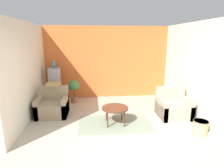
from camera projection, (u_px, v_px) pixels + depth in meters
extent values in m
plane|color=#B2A893|center=(121.00, 147.00, 3.88)|extent=(20.00, 20.00, 0.00)
cube|color=orange|center=(107.00, 63.00, 6.99)|extent=(4.65, 0.06, 2.64)
cube|color=beige|center=(27.00, 72.00, 5.03)|extent=(0.06, 3.51, 2.64)
cube|color=beige|center=(190.00, 69.00, 5.49)|extent=(0.06, 3.51, 2.64)
cube|color=gray|center=(115.00, 123.00, 4.95)|extent=(1.89, 1.16, 0.01)
cylinder|color=#512D1E|center=(115.00, 108.00, 4.84)|extent=(0.69, 0.69, 0.04)
cylinder|color=#512D1E|center=(108.00, 120.00, 4.67)|extent=(0.04, 0.04, 0.42)
cylinder|color=#512D1E|center=(124.00, 119.00, 4.71)|extent=(0.04, 0.04, 0.42)
cylinder|color=#512D1E|center=(106.00, 113.00, 5.08)|extent=(0.04, 0.04, 0.42)
cylinder|color=#512D1E|center=(122.00, 113.00, 5.13)|extent=(0.04, 0.04, 0.42)
cube|color=#9E896B|center=(53.00, 109.00, 5.44)|extent=(0.86, 0.78, 0.41)
cube|color=#9E896B|center=(54.00, 92.00, 5.66)|extent=(0.86, 0.14, 0.40)
cube|color=#9E896B|center=(39.00, 107.00, 5.39)|extent=(0.12, 0.78, 0.55)
cube|color=#9E896B|center=(65.00, 106.00, 5.46)|extent=(0.12, 0.78, 0.55)
cube|color=tan|center=(173.00, 110.00, 5.35)|extent=(0.86, 0.78, 0.41)
cube|color=tan|center=(170.00, 93.00, 5.56)|extent=(0.86, 0.14, 0.40)
cube|color=tan|center=(161.00, 108.00, 5.29)|extent=(0.12, 0.78, 0.55)
cube|color=tan|center=(186.00, 107.00, 5.37)|extent=(0.12, 0.78, 0.55)
cube|color=slate|center=(56.00, 101.00, 6.65)|extent=(0.54, 0.54, 0.08)
cube|color=#A8A8AD|center=(55.00, 84.00, 6.51)|extent=(0.36, 0.36, 1.14)
cube|color=slate|center=(54.00, 68.00, 6.37)|extent=(0.38, 0.38, 0.03)
ellipsoid|color=teal|center=(54.00, 65.00, 6.35)|extent=(0.10, 0.13, 0.16)
sphere|color=teal|center=(53.00, 62.00, 6.31)|extent=(0.09, 0.09, 0.09)
cone|color=gold|center=(53.00, 62.00, 6.28)|extent=(0.04, 0.04, 0.04)
cone|color=teal|center=(54.00, 65.00, 6.41)|extent=(0.05, 0.10, 0.14)
cylinder|color=brown|center=(74.00, 100.00, 6.58)|extent=(0.23, 0.23, 0.20)
cylinder|color=brown|center=(74.00, 93.00, 6.52)|extent=(0.03, 0.03, 0.29)
sphere|color=#427F42|center=(74.00, 85.00, 6.46)|extent=(0.36, 0.36, 0.36)
sphere|color=#427F42|center=(71.00, 87.00, 6.50)|extent=(0.22, 0.22, 0.22)
sphere|color=#427F42|center=(76.00, 87.00, 6.45)|extent=(0.20, 0.20, 0.20)
cylinder|color=tan|center=(200.00, 127.00, 4.38)|extent=(0.33, 0.33, 0.33)
cylinder|color=#957E57|center=(201.00, 121.00, 4.34)|extent=(0.34, 0.34, 0.02)
cube|color=tan|center=(53.00, 84.00, 5.60)|extent=(0.36, 0.36, 0.10)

